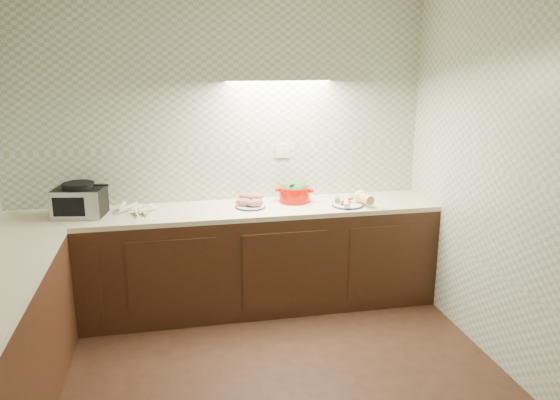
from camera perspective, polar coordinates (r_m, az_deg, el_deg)
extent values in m
cube|color=#95A583|center=(4.74, -6.26, 4.63)|extent=(3.60, 0.05, 2.60)
cube|color=#95A583|center=(3.71, 25.17, 0.33)|extent=(0.05, 3.60, 2.60)
cube|color=beige|center=(4.83, 0.25, 5.16)|extent=(0.13, 0.01, 0.12)
cube|color=#301E0E|center=(4.71, -5.64, -6.43)|extent=(3.60, 0.60, 0.86)
cube|color=beige|center=(4.57, -5.79, -1.17)|extent=(3.60, 0.60, 0.04)
cube|color=black|center=(4.61, -20.18, -0.18)|extent=(0.42, 0.34, 0.23)
cube|color=#949499|center=(4.47, -20.75, -0.67)|extent=(0.37, 0.07, 0.23)
cube|color=black|center=(4.47, -20.75, -0.67)|extent=(0.24, 0.05, 0.15)
cylinder|color=black|center=(4.58, -20.33, 1.44)|extent=(0.28, 0.28, 0.04)
cone|color=#F6EDC4|center=(4.55, -16.16, -1.26)|extent=(0.20, 0.12, 0.04)
cone|color=#F6EDC4|center=(4.50, -15.66, -1.38)|extent=(0.05, 0.17, 0.04)
cone|color=#F6EDC4|center=(4.53, -13.68, -1.11)|extent=(0.18, 0.13, 0.05)
cone|color=#F6EDC4|center=(4.55, -14.55, -1.12)|extent=(0.06, 0.20, 0.04)
cone|color=#F6EDC4|center=(4.51, -13.96, -1.22)|extent=(0.06, 0.18, 0.04)
cone|color=#F6EDC4|center=(4.50, -15.85, -1.37)|extent=(0.18, 0.16, 0.04)
cone|color=#F6EDC4|center=(4.61, -15.60, -0.94)|extent=(0.11, 0.19, 0.05)
cone|color=#F6EDC4|center=(4.50, -14.64, -0.96)|extent=(0.06, 0.19, 0.04)
cone|color=#F6EDC4|center=(4.58, -15.33, -0.82)|extent=(0.14, 0.18, 0.05)
cone|color=#F6EDC4|center=(4.63, -13.94, -0.62)|extent=(0.19, 0.15, 0.04)
cylinder|color=#171C3F|center=(4.59, -3.09, -0.71)|extent=(0.26, 0.26, 0.01)
cylinder|color=silver|center=(4.59, -3.09, -0.68)|extent=(0.24, 0.24, 0.02)
ellipsoid|color=#BA7062|center=(4.57, -3.82, -0.22)|extent=(0.16, 0.12, 0.07)
ellipsoid|color=#BA7062|center=(4.54, -2.60, -0.30)|extent=(0.16, 0.12, 0.07)
ellipsoid|color=#BA7062|center=(4.62, -2.99, -0.04)|extent=(0.16, 0.12, 0.07)
ellipsoid|color=#BA7062|center=(4.60, -3.49, 0.36)|extent=(0.16, 0.12, 0.07)
ellipsoid|color=#BA7062|center=(4.59, -2.57, 0.35)|extent=(0.16, 0.12, 0.07)
cylinder|color=black|center=(4.70, -2.83, -0.04)|extent=(0.15, 0.15, 0.05)
sphere|color=maroon|center=(4.69, -3.01, 0.50)|extent=(0.08, 0.08, 0.08)
sphere|color=white|center=(4.71, -2.49, 0.43)|extent=(0.05, 0.05, 0.05)
cylinder|color=#B90B00|center=(4.74, 1.53, 0.60)|extent=(0.34, 0.34, 0.13)
cube|color=#B90B00|center=(4.75, -0.25, 1.09)|extent=(0.05, 0.06, 0.02)
cube|color=#B90B00|center=(4.72, 3.34, 0.99)|extent=(0.05, 0.06, 0.02)
ellipsoid|color=#356B2B|center=(4.73, 1.54, 1.23)|extent=(0.24, 0.24, 0.13)
cylinder|color=#171C3F|center=(4.66, 7.05, -0.54)|extent=(0.27, 0.27, 0.01)
cylinder|color=silver|center=(4.66, 7.05, -0.51)|extent=(0.25, 0.25, 0.02)
cone|color=#C56917|center=(4.66, 6.64, -0.20)|extent=(0.12, 0.14, 0.03)
cone|color=#C56917|center=(4.66, 6.83, -0.22)|extent=(0.14, 0.11, 0.03)
cone|color=#C56917|center=(4.65, 6.86, -0.24)|extent=(0.14, 0.12, 0.03)
cone|color=#C56917|center=(4.67, 6.62, 0.04)|extent=(0.15, 0.11, 0.03)
cylinder|color=white|center=(4.60, 6.95, -0.35)|extent=(0.09, 0.18, 0.04)
cylinder|color=#497731|center=(4.71, 6.01, 0.04)|extent=(0.07, 0.11, 0.05)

